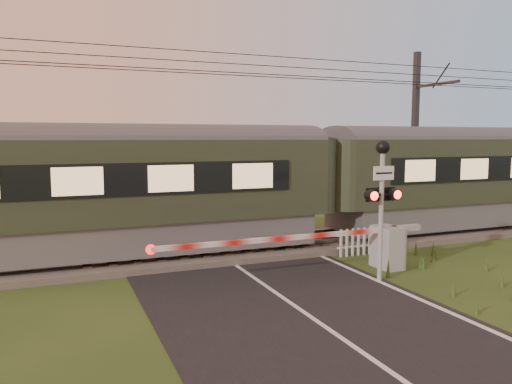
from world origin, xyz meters
name	(u,v)px	position (x,y,z in m)	size (l,w,h in m)	color
ground	(322,326)	(0.00, 0.00, 0.00)	(160.00, 160.00, 0.00)	#253D17
road	(329,330)	(0.02, -0.23, 0.01)	(6.00, 140.00, 0.03)	black
track_bed	(217,251)	(0.00, 6.50, 0.07)	(140.00, 3.40, 0.39)	#47423D
overhead_wires	(216,65)	(0.00, 6.50, 5.72)	(120.00, 0.62, 0.62)	black
train	(321,182)	(3.63, 6.50, 2.11)	(39.22, 2.70, 3.65)	slate
boom_gate	(376,246)	(3.42, 3.08, 0.65)	(7.64, 0.89, 1.18)	gray
crossing_signal	(382,185)	(2.82, 2.07, 2.42)	(0.89, 0.36, 3.51)	gray
picket_fence	(370,241)	(4.30, 4.60, 0.43)	(2.27, 0.07, 0.84)	silver
catenary_mast	(416,135)	(9.38, 8.72, 3.67)	(0.22, 2.46, 7.06)	#2D2D30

